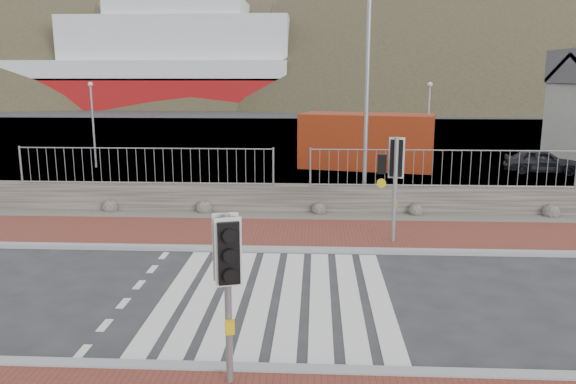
# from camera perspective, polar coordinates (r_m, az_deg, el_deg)

# --- Properties ---
(ground) EXTENTS (220.00, 220.00, 0.00)m
(ground) POSITION_cam_1_polar(r_m,az_deg,el_deg) (11.65, -1.22, -10.59)
(ground) COLOR #28282B
(ground) RESTS_ON ground
(sidewalk_far) EXTENTS (40.00, 3.00, 0.08)m
(sidewalk_far) POSITION_cam_1_polar(r_m,az_deg,el_deg) (15.89, -0.05, -4.27)
(sidewalk_far) COLOR brown
(sidewalk_far) RESTS_ON ground
(kerb_near) EXTENTS (40.00, 0.25, 0.12)m
(kerb_near) POSITION_cam_1_polar(r_m,az_deg,el_deg) (8.94, -2.68, -17.63)
(kerb_near) COLOR gray
(kerb_near) RESTS_ON ground
(kerb_far) EXTENTS (40.00, 0.25, 0.12)m
(kerb_far) POSITION_cam_1_polar(r_m,az_deg,el_deg) (14.45, -0.36, -5.88)
(kerb_far) COLOR gray
(kerb_far) RESTS_ON ground
(zebra_crossing) EXTENTS (4.62, 5.60, 0.01)m
(zebra_crossing) POSITION_cam_1_polar(r_m,az_deg,el_deg) (11.65, -1.22, -10.57)
(zebra_crossing) COLOR silver
(zebra_crossing) RESTS_ON ground
(gravel_strip) EXTENTS (40.00, 1.50, 0.06)m
(gravel_strip) POSITION_cam_1_polar(r_m,az_deg,el_deg) (17.82, 0.28, -2.52)
(gravel_strip) COLOR #59544C
(gravel_strip) RESTS_ON ground
(stone_wall) EXTENTS (40.00, 0.60, 0.90)m
(stone_wall) POSITION_cam_1_polar(r_m,az_deg,el_deg) (18.50, 0.40, -0.65)
(stone_wall) COLOR #403C35
(stone_wall) RESTS_ON ground
(railing) EXTENTS (18.07, 0.07, 1.22)m
(railing) POSITION_cam_1_polar(r_m,az_deg,el_deg) (18.10, 0.39, 3.49)
(railing) COLOR gray
(railing) RESTS_ON stone_wall
(quay) EXTENTS (120.00, 40.00, 0.50)m
(quay) POSITION_cam_1_polar(r_m,az_deg,el_deg) (38.91, 1.75, 5.25)
(quay) COLOR #4C4C4F
(quay) RESTS_ON ground
(water) EXTENTS (220.00, 50.00, 0.05)m
(water) POSITION_cam_1_polar(r_m,az_deg,el_deg) (73.78, 2.34, 8.35)
(water) COLOR #3F4C54
(water) RESTS_ON ground
(ferry) EXTENTS (50.00, 16.00, 20.00)m
(ferry) POSITION_cam_1_polar(r_m,az_deg,el_deg) (82.66, -15.34, 12.04)
(ferry) COLOR maroon
(ferry) RESTS_ON ground
(hills_backdrop) EXTENTS (254.00, 90.00, 100.00)m
(hills_backdrop) POSITION_cam_1_polar(r_m,az_deg,el_deg) (102.58, 6.16, -3.81)
(hills_backdrop) COLOR #2F331E
(hills_backdrop) RESTS_ON ground
(traffic_signal_near) EXTENTS (0.42, 0.32, 2.59)m
(traffic_signal_near) POSITION_cam_1_polar(r_m,az_deg,el_deg) (7.90, -6.18, -7.31)
(traffic_signal_near) COLOR gray
(traffic_signal_near) RESTS_ON ground
(traffic_signal_far) EXTENTS (0.70, 0.33, 2.87)m
(traffic_signal_far) POSITION_cam_1_polar(r_m,az_deg,el_deg) (14.92, 10.74, 2.48)
(traffic_signal_far) COLOR gray
(traffic_signal_far) RESTS_ON ground
(streetlight) EXTENTS (1.72, 0.63, 8.27)m
(streetlight) POSITION_cam_1_polar(r_m,az_deg,el_deg) (18.97, 8.49, 12.33)
(streetlight) COLOR gray
(streetlight) RESTS_ON ground
(shipping_container) EXTENTS (6.69, 3.92, 2.61)m
(shipping_container) POSITION_cam_1_polar(r_m,az_deg,el_deg) (27.54, 8.00, 5.16)
(shipping_container) COLOR maroon
(shipping_container) RESTS_ON ground
(car_a) EXTENTS (3.49, 1.96, 1.12)m
(car_a) POSITION_cam_1_polar(r_m,az_deg,el_deg) (28.32, 24.38, 2.88)
(car_a) COLOR black
(car_a) RESTS_ON ground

